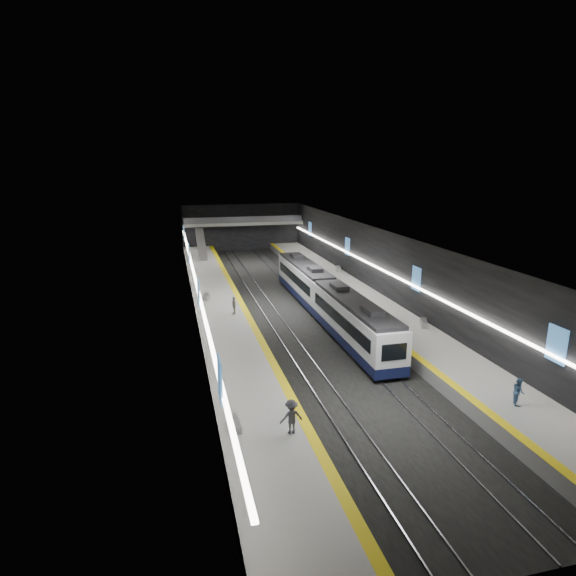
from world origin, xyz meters
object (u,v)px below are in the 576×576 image
object	(u,v)px
passenger_right_b	(518,392)
passenger_left_b	(291,417)
passenger_left_a	(234,305)
bench_left_far	(206,297)
train	(326,296)
bench_right_far	(339,269)
passenger_right_a	(338,286)
bench_left_near	(235,424)
escalator	(201,244)
bench_right_near	(424,323)

from	to	relation	value
passenger_right_b	passenger_left_b	size ratio (longest dim) A/B	0.87
passenger_left_a	bench_left_far	bearing A→B (deg)	-171.09
train	bench_right_far	size ratio (longest dim) A/B	15.00
bench_left_far	bench_right_far	size ratio (longest dim) A/B	0.96
passenger_right_b	bench_left_far	bearing A→B (deg)	54.92
train	passenger_right_a	world-z (taller)	train
passenger_right_b	bench_left_near	bearing A→B (deg)	109.24
escalator	bench_left_near	bearing A→B (deg)	-91.84
escalator	bench_right_near	bearing A→B (deg)	-65.60
escalator	train	bearing A→B (deg)	-71.57
passenger_right_a	passenger_left_a	size ratio (longest dim) A/B	0.93
bench_right_near	passenger_right_b	xyz separation A→B (m)	(-1.77, -14.19, 0.59)
bench_right_near	passenger_left_b	xyz separation A→B (m)	(-15.56, -14.03, 0.72)
escalator	passenger_left_b	world-z (taller)	escalator
bench_left_near	passenger_left_b	xyz separation A→B (m)	(2.83, -1.30, 0.75)
bench_left_far	passenger_left_a	size ratio (longest dim) A/B	1.14
bench_left_near	passenger_left_a	world-z (taller)	passenger_left_a
escalator	bench_left_far	size ratio (longest dim) A/B	4.18
bench_left_far	passenger_right_b	world-z (taller)	passenger_right_b
passenger_right_b	passenger_left_a	bearing A→B (deg)	57.34
passenger_left_a	passenger_left_b	bearing A→B (deg)	-11.19
train	bench_right_near	world-z (taller)	train
train	passenger_right_b	distance (m)	21.78
bench_left_near	passenger_left_b	bearing A→B (deg)	-26.43
bench_right_far	passenger_right_a	world-z (taller)	passenger_right_a
bench_left_far	bench_right_near	distance (m)	22.29
passenger_right_a	passenger_left_a	distance (m)	13.04
bench_left_near	passenger_left_b	distance (m)	3.20
bench_right_near	passenger_right_b	distance (m)	14.31
passenger_left_b	passenger_right_b	bearing A→B (deg)	173.90
passenger_right_a	escalator	bearing A→B (deg)	15.66
passenger_right_a	passenger_right_b	size ratio (longest dim) A/B	0.95
bench_left_far	bench_right_near	size ratio (longest dim) A/B	1.00
bench_right_far	passenger_right_a	distance (m)	11.40
bench_right_far	train	bearing A→B (deg)	-96.57
train	bench_left_far	bearing A→B (deg)	151.19
bench_left_near	bench_right_near	xyz separation A→B (m)	(18.39, 12.73, 0.04)
bench_right_near	passenger_right_b	world-z (taller)	passenger_right_b
bench_left_near	passenger_left_b	size ratio (longest dim) A/B	0.85
train	passenger_left_b	size ratio (longest dim) A/B	15.78
train	bench_left_near	size ratio (longest dim) A/B	18.49
bench_right_far	passenger_left_b	world-z (taller)	passenger_left_b
bench_right_near	passenger_right_a	size ratio (longest dim) A/B	1.22
bench_right_near	passenger_right_b	bearing A→B (deg)	-72.96
bench_right_far	passenger_right_a	bearing A→B (deg)	-92.64
bench_right_near	passenger_left_a	distance (m)	17.39
passenger_right_a	passenger_left_b	xyz separation A→B (m)	(-11.89, -26.17, 0.16)
passenger_right_a	passenger_right_b	world-z (taller)	passenger_right_b
bench_left_far	passenger_left_a	distance (m)	6.29
bench_left_far	passenger_left_a	world-z (taller)	passenger_left_a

